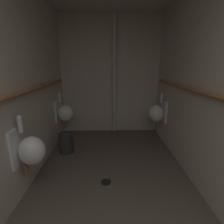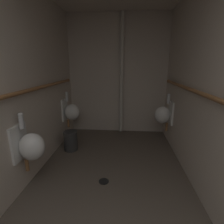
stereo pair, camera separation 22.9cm
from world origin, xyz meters
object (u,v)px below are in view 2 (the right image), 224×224
at_px(urinal_right_mid, 164,114).
at_px(floor_drain, 104,181).
at_px(standpipe_back_wall, 122,76).
at_px(urinal_left_far, 71,111).
at_px(waste_bin, 71,141).
at_px(urinal_left_mid, 30,146).

bearing_deg(urinal_right_mid, floor_drain, -128.12).
bearing_deg(floor_drain, standpipe_back_wall, 84.51).
bearing_deg(standpipe_back_wall, floor_drain, -95.49).
relative_size(urinal_left_far, floor_drain, 5.39).
relative_size(floor_drain, waste_bin, 0.38).
bearing_deg(urinal_left_mid, waste_bin, 82.98).
height_order(urinal_left_far, floor_drain, urinal_left_far).
height_order(urinal_right_mid, floor_drain, urinal_right_mid).
bearing_deg(urinal_left_mid, floor_drain, 13.07).
bearing_deg(urinal_right_mid, waste_bin, -165.44).
xyz_separation_m(urinal_right_mid, waste_bin, (-1.75, -0.45, -0.42)).
height_order(urinal_left_mid, urinal_left_far, same).
xyz_separation_m(urinal_left_mid, floor_drain, (0.85, 0.20, -0.60)).
relative_size(urinal_left_mid, urinal_right_mid, 1.00).
bearing_deg(waste_bin, floor_drain, -49.55).
bearing_deg(standpipe_back_wall, waste_bin, -133.13).
bearing_deg(waste_bin, urinal_right_mid, 14.56).
bearing_deg(urinal_right_mid, standpipe_back_wall, 149.24).
distance_m(urinal_right_mid, floor_drain, 1.76).
xyz_separation_m(urinal_left_mid, urinal_left_far, (0.00, 1.56, 0.00)).
height_order(urinal_right_mid, standpipe_back_wall, standpipe_back_wall).
distance_m(urinal_left_mid, standpipe_back_wall, 2.36).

